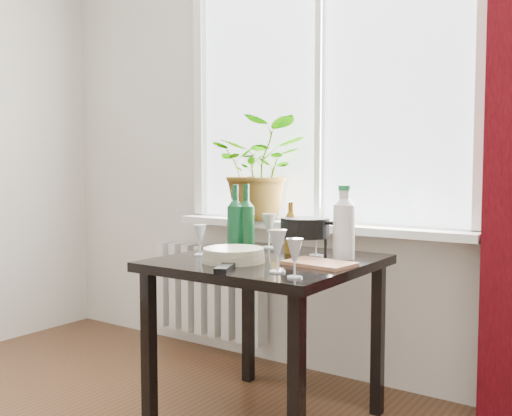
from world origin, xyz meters
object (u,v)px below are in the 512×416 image
Objects in this scene: plate_stack at (233,255)px; cutting_board at (319,263)px; wine_bottle_left at (235,218)px; wineglass_far_right at (295,258)px; cleaning_bottle at (344,221)px; fondue_pot at (305,237)px; table at (268,279)px; potted_plant at (261,169)px; wineglass_front_left at (200,240)px; wineglass_back_center at (316,237)px; radiator at (209,290)px; tv_remote at (225,267)px; wineglass_front_right at (277,251)px; bottle_amber at (291,227)px; wine_bottle_right at (246,218)px; wineglass_back_left at (269,230)px.

plate_stack is 0.98× the size of cutting_board.
wineglass_far_right is at bearing -34.30° from wine_bottle_left.
fondue_pot is (-0.19, -0.01, -0.08)m from cleaning_bottle.
wineglass_far_right is at bearing -44.22° from table.
potted_plant is at bearing 126.62° from table.
cleaning_bottle reaches higher than wineglass_front_left.
potted_plant is 0.76m from wineglass_back_center.
radiator is 2.98× the size of plate_stack.
wineglass_back_center is 1.02× the size of tv_remote.
wineglass_far_right is at bearing -49.84° from potted_plant.
wineglass_front_right is 0.44m from fondue_pot.
potted_plant reaches higher than tv_remote.
wine_bottle_right is at bearing -149.72° from bottle_amber.
fondue_pot is (0.94, -0.46, 0.45)m from radiator.
wine_bottle_right is at bearing 114.04° from plate_stack.
wine_bottle_left is 1.18× the size of cutting_board.
wine_bottle_left reaches higher than radiator.
wine_bottle_left is at bearing -100.22° from wineglass_back_left.
wineglass_front_left is at bearing -154.12° from cleaning_bottle.
wineglass_far_right is 0.84× the size of wineglass_back_center.
wineglass_back_center reaches higher than wineglass_front_left.
wine_bottle_right reaches higher than table.
table is 0.37m from wineglass_back_left.
wineglass_back_center is 0.33m from wineglass_back_left.
plate_stack is at bearing -101.02° from bottle_amber.
table is 0.29m from wineglass_back_center.
wineglass_front_right is 0.54m from wineglass_front_left.
radiator is at bearing 158.24° from cleaning_bottle.
radiator is 1.09m from table.
radiator is 2.93× the size of cutting_board.
cutting_board is (0.45, -0.12, -0.15)m from wine_bottle_right.
wineglass_far_right is at bearing -84.48° from cleaning_bottle.
wine_bottle_right is at bearing -91.07° from wineglass_back_left.
plate_stack is at bearing -99.83° from fondue_pot.
wineglass_front_right is 0.95× the size of wineglass_back_center.
plate_stack is 0.19m from tv_remote.
cleaning_bottle is 0.50m from plate_stack.
table is 0.48m from wineglass_far_right.
wineglass_far_right reaches higher than plate_stack.
potted_plant is 0.90m from plate_stack.
wineglass_front_right is 0.25m from cutting_board.
fondue_pot reaches higher than plate_stack.
potted_plant is 2.35× the size of bottle_amber.
potted_plant is 3.91× the size of wineglass_far_right.
wine_bottle_right is at bearing 138.56° from wineglass_front_right.
table is 4.87× the size of wineglass_back_center.
table is at bearing -13.61° from wine_bottle_left.
potted_plant is (-0.43, 0.58, 0.48)m from table.
radiator is at bearing 134.74° from plate_stack.
tv_remote is at bearing -35.09° from wineglass_front_left.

